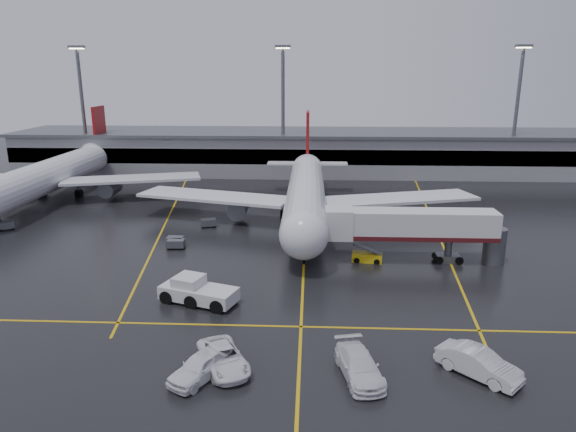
{
  "coord_description": "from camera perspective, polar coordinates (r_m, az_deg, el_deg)",
  "views": [
    {
      "loc": [
        0.7,
        -60.96,
        20.45
      ],
      "look_at": [
        -2.0,
        -2.0,
        4.0
      ],
      "focal_mm": 32.24,
      "sensor_mm": 36.0,
      "label": 1
    }
  ],
  "objects": [
    {
      "name": "service_van_a",
      "position": [
        38.47,
        -7.14,
        -15.26
      ],
      "size": [
        5.0,
        6.39,
        1.61
      ],
      "primitive_type": "imported",
      "rotation": [
        0.0,
        0.0,
        0.47
      ],
      "color": "white",
      "rests_on": "ground"
    },
    {
      "name": "apron_line_centre",
      "position": [
        64.3,
        1.86,
        -2.97
      ],
      "size": [
        0.25,
        90.0,
        0.02
      ],
      "primitive_type": "cube",
      "color": "gold",
      "rests_on": "ground"
    },
    {
      "name": "apron_line_stop",
      "position": [
        44.0,
        1.44,
        -12.11
      ],
      "size": [
        60.0,
        0.25,
        0.02
      ],
      "primitive_type": "cube",
      "color": "gold",
      "rests_on": "ground"
    },
    {
      "name": "jet_bridge",
      "position": [
        58.47,
        13.53,
        -1.28
      ],
      "size": [
        19.9,
        3.4,
        6.05
      ],
      "color": "silver",
      "rests_on": "ground"
    },
    {
      "name": "terminal",
      "position": [
        110.09,
        2.24,
        7.14
      ],
      "size": [
        122.0,
        19.0,
        8.6
      ],
      "color": "gray",
      "rests_on": "ground"
    },
    {
      "name": "baggage_cart_e",
      "position": [
        79.16,
        -28.68,
        -0.89
      ],
      "size": [
        2.38,
        2.16,
        1.12
      ],
      "color": "#595B60",
      "rests_on": "ground"
    },
    {
      "name": "apron_line_left",
      "position": [
        76.69,
        -13.14,
        -0.3
      ],
      "size": [
        9.99,
        69.35,
        0.02
      ],
      "primitive_type": "cube",
      "rotation": [
        0.0,
        0.0,
        0.14
      ],
      "color": "gold",
      "rests_on": "ground"
    },
    {
      "name": "baggage_cart_c",
      "position": [
        71.51,
        -8.76,
        -0.71
      ],
      "size": [
        2.3,
        1.85,
        1.12
      ],
      "color": "#595B60",
      "rests_on": "ground"
    },
    {
      "name": "belt_loader",
      "position": [
        58.59,
        8.72,
        -4.51
      ],
      "size": [
        3.48,
        1.98,
        2.09
      ],
      "color": "gold",
      "rests_on": "ground"
    },
    {
      "name": "pushback_tractor",
      "position": [
        48.64,
        -10.03,
        -8.24
      ],
      "size": [
        7.64,
        5.06,
        2.53
      ],
      "color": "silver",
      "rests_on": "ground"
    },
    {
      "name": "baggage_cart_b",
      "position": [
        64.61,
        -12.33,
        -2.67
      ],
      "size": [
        2.1,
        1.46,
        1.12
      ],
      "color": "#595B60",
      "rests_on": "ground"
    },
    {
      "name": "apron_line_right",
      "position": [
        75.85,
        15.7,
        -0.66
      ],
      "size": [
        7.57,
        69.64,
        0.02
      ],
      "primitive_type": "cube",
      "rotation": [
        0.0,
        0.0,
        -0.1
      ],
      "color": "gold",
      "rests_on": "ground"
    },
    {
      "name": "light_mast_left",
      "position": [
        112.81,
        -21.74,
        11.46
      ],
      "size": [
        3.0,
        1.2,
        25.45
      ],
      "color": "#595B60",
      "rests_on": "ground"
    },
    {
      "name": "baggage_cart_a",
      "position": [
        63.52,
        -12.25,
        -2.98
      ],
      "size": [
        2.08,
        1.42,
        1.12
      ],
      "color": "#595B60",
      "rests_on": "ground"
    },
    {
      "name": "main_airliner",
      "position": [
        72.51,
        2.0,
        2.62
      ],
      "size": [
        48.8,
        45.6,
        14.1
      ],
      "color": "silver",
      "rests_on": "ground"
    },
    {
      "name": "light_mast_mid",
      "position": [
        103.29,
        -0.56,
        12.25
      ],
      "size": [
        3.0,
        1.2,
        25.45
      ],
      "color": "#595B60",
      "rests_on": "ground"
    },
    {
      "name": "ground",
      "position": [
        64.3,
        1.86,
        -2.98
      ],
      "size": [
        220.0,
        220.0,
        0.0
      ],
      "primitive_type": "plane",
      "color": "black",
      "rests_on": "ground"
    },
    {
      "name": "light_mast_right",
      "position": [
        110.37,
        23.96,
        11.17
      ],
      "size": [
        3.0,
        1.2,
        25.45
      ],
      "color": "#595B60",
      "rests_on": "ground"
    },
    {
      "name": "service_van_d",
      "position": [
        37.59,
        -9.6,
        -16.01
      ],
      "size": [
        4.54,
        5.59,
        1.79
      ],
      "primitive_type": "imported",
      "rotation": [
        0.0,
        0.0,
        -0.55
      ],
      "color": "white",
      "rests_on": "ground"
    },
    {
      "name": "service_van_b",
      "position": [
        37.57,
        7.86,
        -16.0
      ],
      "size": [
        3.64,
        6.37,
        1.74
      ],
      "primitive_type": "imported",
      "rotation": [
        0.0,
        0.0,
        0.21
      ],
      "color": "white",
      "rests_on": "ground"
    },
    {
      "name": "service_van_c",
      "position": [
        39.57,
        20.26,
        -14.98
      ],
      "size": [
        5.62,
        5.55,
        1.93
      ],
      "primitive_type": "imported",
      "rotation": [
        0.0,
        0.0,
        0.8
      ],
      "color": "silver",
      "rests_on": "ground"
    },
    {
      "name": "second_airliner",
      "position": [
        94.44,
        -24.38,
        4.28
      ],
      "size": [
        48.8,
        45.6,
        14.1
      ],
      "color": "silver",
      "rests_on": "ground"
    }
  ]
}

